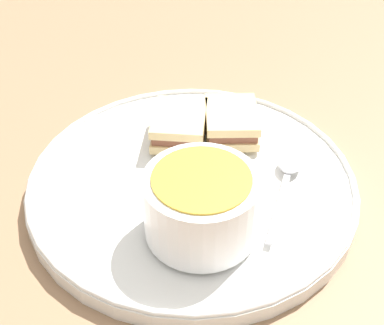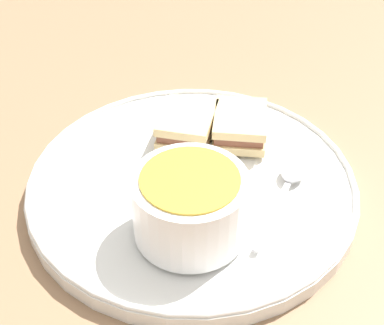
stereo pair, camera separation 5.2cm
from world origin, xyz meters
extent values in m
plane|color=#8E6B4C|center=(0.00, 0.00, 0.00)|extent=(2.40, 2.40, 0.00)
cylinder|color=white|center=(0.00, 0.00, 0.01)|extent=(0.33, 0.33, 0.02)
torus|color=white|center=(0.00, 0.00, 0.02)|extent=(0.33, 0.33, 0.01)
cylinder|color=white|center=(0.07, -0.01, 0.02)|extent=(0.05, 0.05, 0.01)
cylinder|color=white|center=(0.07, -0.01, 0.05)|extent=(0.10, 0.10, 0.06)
cylinder|color=gold|center=(0.07, -0.01, 0.08)|extent=(0.08, 0.08, 0.01)
cube|color=silver|center=(0.06, 0.07, 0.02)|extent=(0.09, 0.05, 0.00)
ellipsoid|color=silver|center=(0.01, 0.10, 0.03)|extent=(0.04, 0.04, 0.01)
cube|color=#DBBC7F|center=(-0.06, 0.06, 0.03)|extent=(0.08, 0.07, 0.01)
cube|color=brown|center=(-0.06, 0.06, 0.04)|extent=(0.07, 0.06, 0.01)
cube|color=#DBBC7F|center=(-0.06, 0.06, 0.04)|extent=(0.08, 0.07, 0.01)
cube|color=#DBBC7F|center=(-0.07, 0.00, 0.03)|extent=(0.08, 0.07, 0.01)
cube|color=brown|center=(-0.07, 0.00, 0.04)|extent=(0.08, 0.07, 0.01)
cube|color=#DBBC7F|center=(-0.07, 0.00, 0.04)|extent=(0.08, 0.07, 0.01)
camera|label=1|loc=(0.39, -0.08, 0.37)|focal=50.00mm
camera|label=2|loc=(0.40, -0.03, 0.37)|focal=50.00mm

